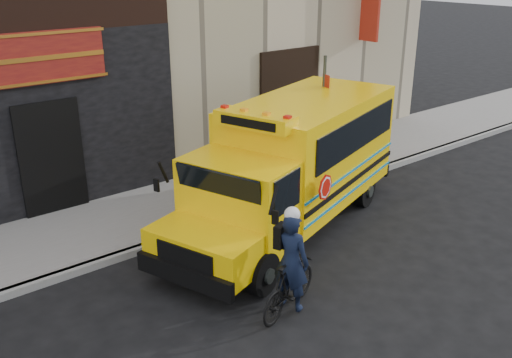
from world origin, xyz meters
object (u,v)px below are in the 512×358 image
object	(u,v)px
sign_pole	(323,121)
bicycle	(289,286)
school_bus	(295,160)
cyclist	(291,264)

from	to	relation	value
sign_pole	bicycle	world-z (taller)	sign_pole
school_bus	sign_pole	bearing A→B (deg)	27.34
school_bus	bicycle	world-z (taller)	school_bus
bicycle	cyclist	size ratio (longest dim) A/B	0.92
bicycle	cyclist	xyz separation A→B (m)	(0.04, 0.02, 0.39)
bicycle	cyclist	world-z (taller)	cyclist
school_bus	sign_pole	distance (m)	1.96
sign_pole	bicycle	size ratio (longest dim) A/B	2.14
sign_pole	cyclist	bearing A→B (deg)	-140.04
sign_pole	cyclist	distance (m)	5.35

